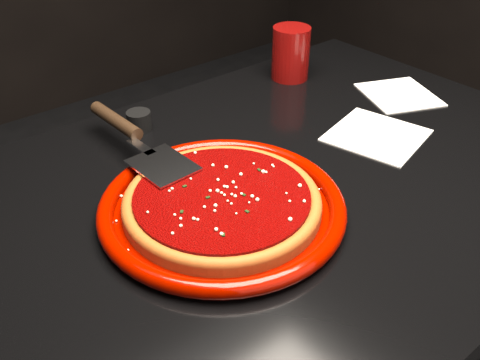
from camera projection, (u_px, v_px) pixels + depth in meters
The scene contains 12 objects.
table at pixel (264, 331), 1.10m from camera, with size 1.20×0.80×0.75m, color black.
plate at pixel (222, 206), 0.81m from camera, with size 0.38×0.38×0.03m, color #730600.
pizza_crust at pixel (222, 204), 0.81m from camera, with size 0.30×0.30×0.02m, color brown.
pizza_crust_rim at pixel (222, 200), 0.80m from camera, with size 0.30×0.30×0.02m, color brown.
pizza_sauce at pixel (222, 197), 0.80m from camera, with size 0.27×0.27×0.01m, color #710201.
parmesan_dusting at pixel (222, 193), 0.80m from camera, with size 0.26×0.26×0.01m, color beige, non-canonical shape.
basil_flecks at pixel (222, 193), 0.80m from camera, with size 0.24×0.24×0.00m, color black, non-canonical shape.
pizza_server at pixel (138, 138), 0.91m from camera, with size 0.10×0.35×0.03m, color silver, non-canonical shape.
cup at pixel (291, 53), 1.21m from camera, with size 0.08×0.08×0.12m, color maroon.
napkin_a at pixel (377, 135), 1.02m from camera, with size 0.16×0.16×0.00m, color white.
napkin_b at pixel (399, 95), 1.16m from camera, with size 0.14×0.15×0.00m, color white.
ramekin at pixel (139, 120), 1.03m from camera, with size 0.05×0.05×0.04m, color black.
Camera 1 is at (-0.51, -0.53, 1.25)m, focal length 40.00 mm.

